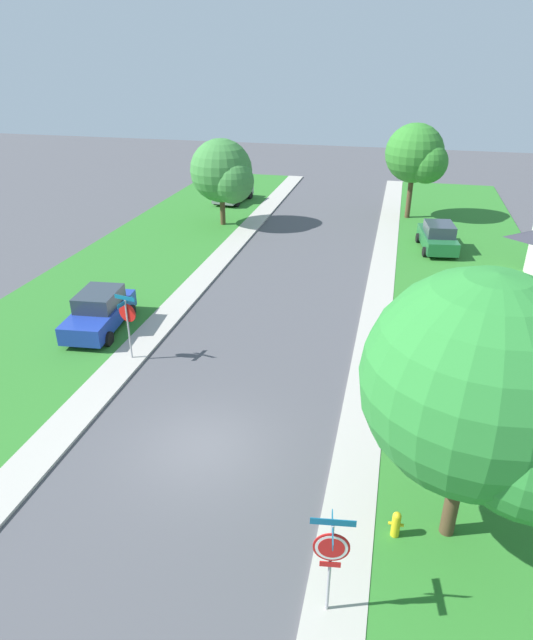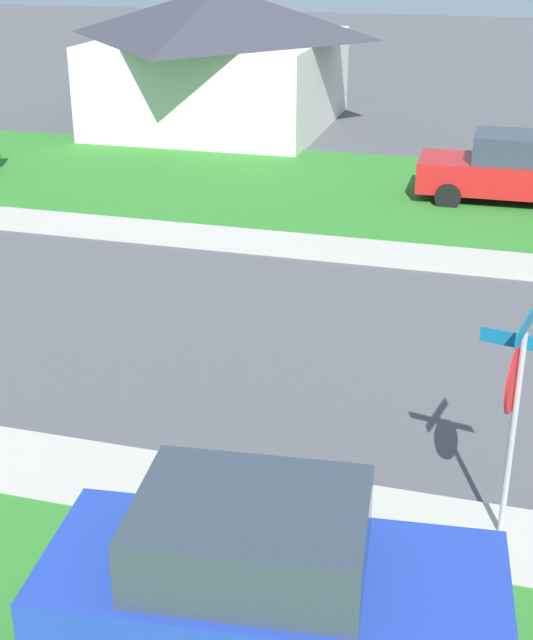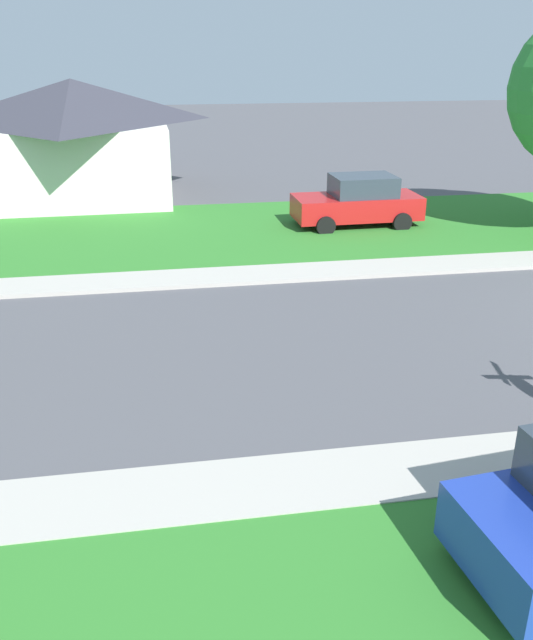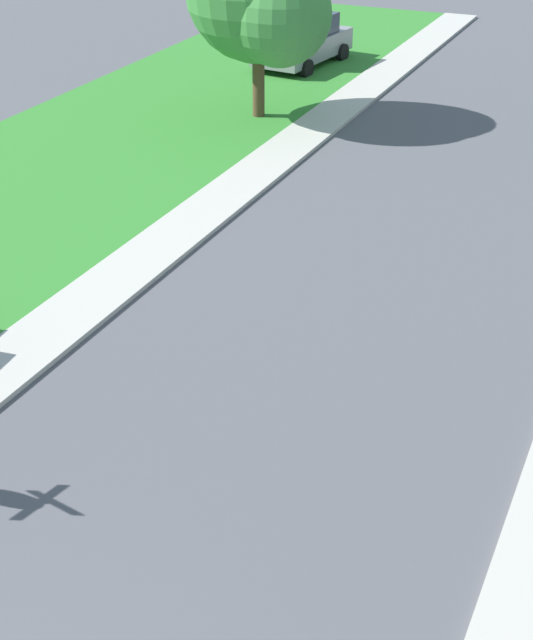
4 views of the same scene
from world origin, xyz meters
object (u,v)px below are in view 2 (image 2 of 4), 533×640
(car_blue_behind_trees, at_px, (267,584))
(house_right_setback, at_px, (222,55))
(stop_sign_far_corner, at_px, (515,393))
(car_red_far_down_street, at_px, (509,169))

(car_blue_behind_trees, bearing_deg, house_right_setback, 19.42)
(stop_sign_far_corner, relative_size, house_right_setback, 0.30)
(car_red_far_down_street, xyz_separation_m, car_blue_behind_trees, (-16.45, 1.57, 0.00))
(car_blue_behind_trees, height_order, house_right_setback, house_right_setback)
(car_red_far_down_street, xyz_separation_m, house_right_setback, (7.11, 9.88, 1.50))
(car_red_far_down_street, bearing_deg, house_right_setback, 54.26)
(stop_sign_far_corner, height_order, house_right_setback, house_right_setback)
(stop_sign_far_corner, distance_m, car_red_far_down_street, 14.01)
(stop_sign_far_corner, xyz_separation_m, car_blue_behind_trees, (-2.48, 2.05, -1.01))
(car_blue_behind_trees, xyz_separation_m, house_right_setback, (23.56, 8.30, 1.50))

